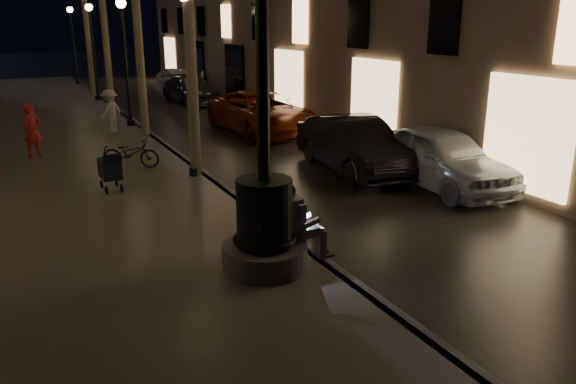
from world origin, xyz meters
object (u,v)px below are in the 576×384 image
lamp_curb_c (92,38)px  pedestrian_white (110,111)px  car_rear (190,90)px  fountain_lamppost (264,209)px  car_front (442,157)px  car_third (261,113)px  pedestrian_red (32,130)px  bicycle (131,153)px  lamp_curb_b (124,44)px  lamp_curb_a (189,56)px  lamp_curb_d (73,34)px  seated_man_laptop (298,220)px  car_second (354,145)px  car_fifth (181,81)px  stroller (110,169)px

lamp_curb_c → pedestrian_white: lamp_curb_c is taller
car_rear → fountain_lamppost: bearing=-107.1°
car_front → car_third: (-1.20, 8.49, 0.00)m
pedestrian_red → bicycle: size_ratio=1.02×
lamp_curb_b → car_third: (4.30, -2.64, -2.47)m
lamp_curb_c → lamp_curb_a: bearing=-90.0°
car_front → car_rear: 17.44m
lamp_curb_d → pedestrian_red: lamp_curb_d is taller
car_front → seated_man_laptop: bearing=-149.2°
lamp_curb_c → pedestrian_red: lamp_curb_c is taller
pedestrian_white → car_rear: bearing=-164.4°
car_second → fountain_lamppost: bearing=-129.2°
car_rear → seated_man_laptop: bearing=-105.4°
car_third → pedestrian_white: bearing=162.3°
pedestrian_red → bicycle: (2.28, -2.57, -0.39)m
car_rear → car_third: bearing=-93.2°
car_third → car_fifth: car_third is taller
seated_man_laptop → car_second: size_ratio=0.29×
lamp_curb_b → bicycle: size_ratio=3.11×
lamp_curb_a → bicycle: lamp_curb_a is taller
lamp_curb_c → lamp_curb_d: (0.00, 8.00, 0.00)m
seated_man_laptop → lamp_curb_d: lamp_curb_d is taller
car_rear → pedestrian_red: size_ratio=2.83×
lamp_curb_d → pedestrian_white: bearing=-93.0°
car_front → car_third: 8.57m
lamp_curb_a → stroller: bearing=-169.0°
pedestrian_white → car_fifth: bearing=-156.6°
fountain_lamppost → car_second: bearing=45.4°
lamp_curb_c → lamp_curb_b: bearing=-90.0°
seated_man_laptop → car_third: 12.18m
fountain_lamppost → car_third: fountain_lamppost is taller
lamp_curb_a → car_front: size_ratio=1.07×
seated_man_laptop → lamp_curb_b: bearing=89.6°
car_rear → car_fifth: bearing=77.3°
lamp_curb_b → bicycle: (-1.31, -6.49, -2.63)m
seated_man_laptop → car_third: size_ratio=0.25×
car_third → pedestrian_red: (-7.88, -1.28, 0.23)m
seated_man_laptop → stroller: size_ratio=1.29×
car_fifth → seated_man_laptop: bearing=-107.4°
pedestrian_red → pedestrian_white: (2.68, 2.73, -0.02)m
lamp_curb_d → car_rear: size_ratio=1.07×
seated_man_laptop → lamp_curb_d: 30.09m
bicycle → seated_man_laptop: bearing=-141.5°
pedestrian_white → stroller: bearing=40.5°
lamp_curb_b → pedestrian_white: lamp_curb_b is taller
seated_man_laptop → pedestrian_white: 12.84m
lamp_curb_a → pedestrian_white: bearing=97.5°
pedestrian_red → car_third: bearing=-20.0°
car_front → lamp_curb_c: bearing=109.6°
car_second → lamp_curb_d: bearing=105.2°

